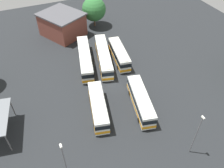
# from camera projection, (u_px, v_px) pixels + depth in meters

# --- Properties ---
(ground_plane) EXTENTS (93.94, 93.94, 0.00)m
(ground_plane) POSITION_uv_depth(u_px,v_px,m) (110.00, 83.00, 50.13)
(ground_plane) COLOR black
(bus_row0_slot0) EXTENTS (11.78, 5.05, 3.40)m
(bus_row0_slot0) POSITION_uv_depth(u_px,v_px,m) (141.00, 101.00, 43.85)
(bus_row0_slot0) COLOR silver
(bus_row0_slot0) RESTS_ON ground_plane
(bus_row0_slot2) EXTENTS (11.03, 4.87, 3.40)m
(bus_row0_slot2) POSITION_uv_depth(u_px,v_px,m) (98.00, 106.00, 42.75)
(bus_row0_slot2) COLOR silver
(bus_row0_slot2) RESTS_ON ground_plane
(bus_row1_slot0) EXTENTS (11.12, 4.16, 3.40)m
(bus_row1_slot0) POSITION_uv_depth(u_px,v_px,m) (119.00, 54.00, 55.11)
(bus_row1_slot0) COLOR silver
(bus_row1_slot0) RESTS_ON ground_plane
(bus_row1_slot1) EXTENTS (14.97, 6.16, 3.40)m
(bus_row1_slot1) POSITION_uv_depth(u_px,v_px,m) (104.00, 56.00, 54.45)
(bus_row1_slot1) COLOR silver
(bus_row1_slot1) RESTS_ON ground_plane
(bus_row1_slot2) EXTENTS (14.99, 5.90, 3.40)m
(bus_row1_slot2) POSITION_uv_depth(u_px,v_px,m) (85.00, 58.00, 53.91)
(bus_row1_slot2) COLOR silver
(bus_row1_slot2) RESTS_ON ground_plane
(depot_building) EXTENTS (13.86, 13.22, 6.21)m
(depot_building) POSITION_uv_depth(u_px,v_px,m) (62.00, 24.00, 63.20)
(depot_building) COLOR brown
(depot_building) RESTS_ON ground_plane
(lamp_post_by_building) EXTENTS (0.56, 0.28, 9.56)m
(lamp_post_by_building) POSITION_uv_depth(u_px,v_px,m) (65.00, 164.00, 30.62)
(lamp_post_by_building) COLOR slate
(lamp_post_by_building) RESTS_ON ground_plane
(lamp_post_near_entrance) EXTENTS (0.56, 0.28, 8.74)m
(lamp_post_near_entrance) POSITION_uv_depth(u_px,v_px,m) (196.00, 134.00, 34.62)
(lamp_post_near_entrance) COLOR slate
(lamp_post_near_entrance) RESTS_ON ground_plane
(tree_north_edge) EXTENTS (6.70, 6.70, 8.50)m
(tree_north_edge) POSITION_uv_depth(u_px,v_px,m) (94.00, 9.00, 65.53)
(tree_north_edge) COLOR brown
(tree_north_edge) RESTS_ON ground_plane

